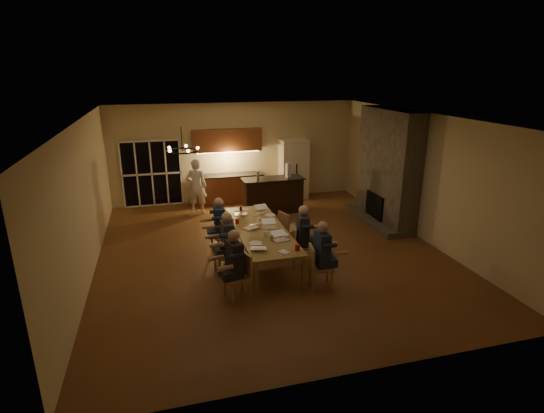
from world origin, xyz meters
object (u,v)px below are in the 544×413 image
(redcup_mid, at_px, (237,221))
(plate_near, at_px, (282,235))
(chair_left_far, at_px, (222,235))
(chandelier, at_px, (182,151))
(person_left_mid, at_px, (228,243))
(refrigerator, at_px, (293,169))
(person_right_near, at_px, (322,254))
(chair_left_mid, at_px, (225,254))
(chair_right_far, at_px, (290,228))
(mug_back, at_px, (240,216))
(laptop_d, at_px, (270,223))
(plate_far, at_px, (270,215))
(bar_blender, at_px, (288,170))
(laptop_c, at_px, (251,224))
(dining_table, at_px, (261,244))
(chair_right_mid, at_px, (302,245))
(chair_left_near, at_px, (237,277))
(person_right_mid, at_px, (303,235))
(standing_person, at_px, (197,186))
(laptop_a, at_px, (258,243))
(laptop_e, at_px, (241,210))
(can_cola, at_px, (241,209))
(chair_right_near, at_px, (321,267))
(person_left_near, at_px, (235,264))
(bar_island, at_px, (273,195))
(person_left_far, at_px, (220,226))
(plate_left, at_px, (255,243))
(redcup_near, at_px, (297,247))
(bar_bottle, at_px, (258,175))
(can_silver, at_px, (272,238))
(mug_mid, at_px, (260,219))
(mug_front, at_px, (265,234))

(redcup_mid, distance_m, plate_near, 1.28)
(chair_left_far, distance_m, chandelier, 2.78)
(person_left_mid, relative_size, redcup_mid, 11.50)
(refrigerator, height_order, person_right_near, refrigerator)
(chair_left_mid, bearing_deg, chair_right_far, 111.85)
(chair_left_mid, distance_m, mug_back, 1.52)
(laptop_d, distance_m, redcup_mid, 0.82)
(plate_far, relative_size, bar_blender, 0.61)
(laptop_c, xyz_separation_m, bar_blender, (1.83, 3.09, 0.43))
(dining_table, distance_m, chair_right_mid, 0.97)
(chair_left_near, bearing_deg, refrigerator, 137.56)
(person_right_mid, relative_size, standing_person, 0.82)
(person_right_near, xyz_separation_m, laptop_a, (-1.19, 0.47, 0.17))
(laptop_e, height_order, can_cola, laptop_e)
(person_left_mid, height_order, redcup_mid, person_left_mid)
(chair_left_near, bearing_deg, chair_left_mid, 167.35)
(chair_right_near, xyz_separation_m, person_left_near, (-1.74, 0.05, 0.24))
(standing_person, xyz_separation_m, mug_back, (0.77, -2.89, -0.04))
(bar_blender, bearing_deg, refrigerator, 45.68)
(bar_island, height_order, chair_right_near, bar_island)
(bar_island, xyz_separation_m, person_left_far, (-2.01, -2.61, 0.15))
(laptop_e, height_order, plate_left, laptop_e)
(laptop_e, relative_size, redcup_near, 2.67)
(refrigerator, distance_m, mug_back, 4.46)
(laptop_a, height_order, mug_back, laptop_a)
(chair_right_near, relative_size, chandelier, 1.47)
(laptop_a, bearing_deg, laptop_d, -101.54)
(bar_bottle, bearing_deg, can_silver, -99.20)
(person_right_near, distance_m, redcup_mid, 2.43)
(refrigerator, relative_size, person_left_mid, 1.45)
(laptop_a, bearing_deg, dining_table, -91.74)
(dining_table, distance_m, chair_right_near, 1.82)
(laptop_a, xyz_separation_m, bar_blender, (1.94, 4.26, 0.43))
(laptop_a, relative_size, bar_blender, 0.74)
(chandelier, distance_m, plate_far, 3.28)
(mug_mid, bearing_deg, plate_far, 45.03)
(person_left_mid, bearing_deg, laptop_e, 155.91)
(person_right_mid, height_order, redcup_near, person_right_mid)
(person_left_near, xyz_separation_m, bar_blender, (2.51, 4.73, 0.61))
(chair_left_far, xyz_separation_m, chandelier, (-0.86, -1.30, 2.31))
(mug_front, bearing_deg, laptop_a, -115.55)
(refrigerator, height_order, plate_near, refrigerator)
(chair_right_near, height_order, person_right_near, person_right_near)
(chair_left_mid, relative_size, person_left_mid, 0.64)
(person_right_mid, xyz_separation_m, standing_person, (-1.94, 4.21, 0.15))
(chair_left_near, distance_m, chandelier, 2.60)
(chair_right_mid, distance_m, standing_person, 4.64)
(bar_island, xyz_separation_m, redcup_mid, (-1.60, -2.71, 0.27))
(standing_person, height_order, bar_bottle, standing_person)
(bar_island, bearing_deg, laptop_d, -107.95)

